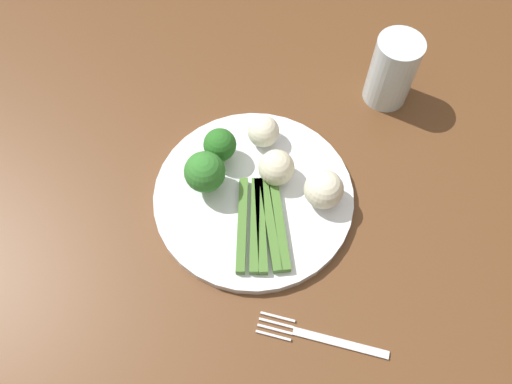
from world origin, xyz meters
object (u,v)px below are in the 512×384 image
(asparagus_bundle, at_px, (261,224))
(water_glass, at_px, (392,71))
(plate, at_px, (256,196))
(cauliflower_front, at_px, (263,131))
(broccoli_left, at_px, (220,145))
(cauliflower_outer_edge, at_px, (324,189))
(broccoli_back, at_px, (205,172))
(cauliflower_edge, at_px, (277,170))
(fork, at_px, (320,338))
(dining_table, at_px, (253,212))

(asparagus_bundle, height_order, water_glass, water_glass)
(plate, xyz_separation_m, cauliflower_front, (0.09, -0.01, 0.03))
(broccoli_left, xyz_separation_m, cauliflower_outer_edge, (-0.07, -0.14, -0.01))
(broccoli_left, xyz_separation_m, cauliflower_front, (0.03, -0.06, -0.01))
(cauliflower_outer_edge, bearing_deg, broccoli_back, 81.00)
(cauliflower_outer_edge, height_order, cauliflower_front, cauliflower_outer_edge)
(cauliflower_front, bearing_deg, cauliflower_edge, -167.12)
(cauliflower_front, bearing_deg, fork, -168.64)
(cauliflower_edge, bearing_deg, water_glass, -49.52)
(cauliflower_outer_edge, distance_m, fork, 0.19)
(broccoli_back, relative_size, broccoli_left, 1.21)
(fork, height_order, water_glass, water_glass)
(broccoli_left, relative_size, cauliflower_edge, 1.13)
(broccoli_left, height_order, cauliflower_outer_edge, broccoli_left)
(cauliflower_outer_edge, bearing_deg, fork, 174.22)
(plate, xyz_separation_m, cauliflower_outer_edge, (-0.01, -0.09, 0.03))
(dining_table, bearing_deg, water_glass, -54.64)
(dining_table, bearing_deg, fork, -161.47)
(asparagus_bundle, bearing_deg, water_glass, 137.35)
(broccoli_back, height_order, cauliflower_front, broccoli_back)
(broccoli_back, relative_size, fork, 0.42)
(plate, bearing_deg, fork, -160.09)
(plate, xyz_separation_m, asparagus_bundle, (-0.05, -0.00, 0.01))
(broccoli_left, distance_m, cauliflower_front, 0.07)
(dining_table, height_order, fork, fork)
(plate, distance_m, water_glass, 0.28)
(broccoli_back, xyz_separation_m, cauliflower_edge, (0.01, -0.10, -0.01))
(broccoli_left, height_order, fork, broccoli_left)
(cauliflower_edge, distance_m, cauliflower_front, 0.07)
(asparagus_bundle, distance_m, cauliflower_outer_edge, 0.10)
(cauliflower_outer_edge, relative_size, fork, 0.33)
(dining_table, relative_size, broccoli_back, 19.14)
(dining_table, height_order, water_glass, water_glass)
(asparagus_bundle, height_order, cauliflower_front, cauliflower_front)
(asparagus_bundle, bearing_deg, plate, -175.15)
(dining_table, distance_m, fork, 0.26)
(dining_table, distance_m, water_glass, 0.31)
(cauliflower_outer_edge, relative_size, water_glass, 0.47)
(plate, height_order, cauliflower_front, cauliflower_front)
(broccoli_back, xyz_separation_m, water_glass, (0.17, -0.28, 0.00))
(broccoli_back, height_order, fork, broccoli_back)
(plate, distance_m, fork, 0.21)
(broccoli_back, relative_size, cauliflower_edge, 1.36)
(cauliflower_outer_edge, bearing_deg, asparagus_bundle, 113.89)
(cauliflower_edge, relative_size, cauliflower_front, 1.09)
(plate, xyz_separation_m, cauliflower_edge, (0.02, -0.03, 0.03))
(dining_table, distance_m, broccoli_back, 0.16)
(asparagus_bundle, relative_size, broccoli_back, 2.03)
(cauliflower_front, distance_m, fork, 0.30)
(plate, distance_m, cauliflower_front, 0.10)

